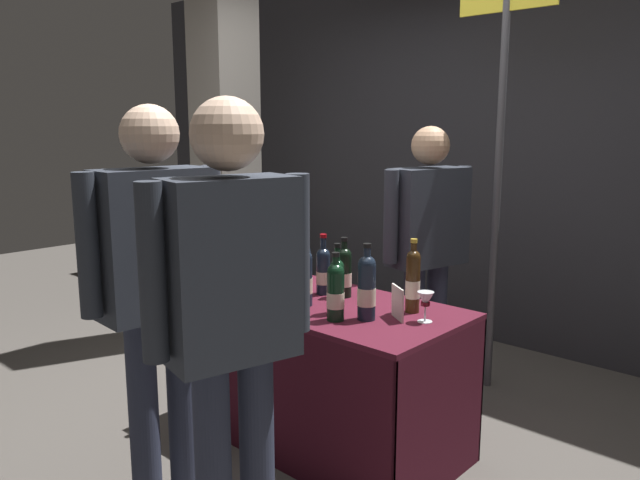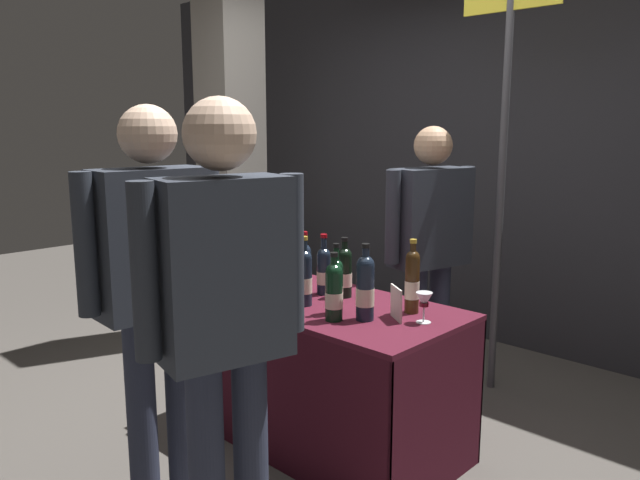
% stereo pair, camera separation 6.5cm
% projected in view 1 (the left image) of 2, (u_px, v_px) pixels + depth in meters
% --- Properties ---
extents(ground_plane, '(12.00, 12.00, 0.00)m').
position_uv_depth(ground_plane, '(320.00, 438.00, 3.15)').
color(ground_plane, '#514C47').
extents(back_partition, '(7.88, 0.12, 2.86)m').
position_uv_depth(back_partition, '(511.00, 145.00, 4.33)').
color(back_partition, '#2D2D33').
rests_on(back_partition, ground_plane).
extents(concrete_pillar, '(0.38, 0.38, 3.39)m').
position_uv_depth(concrete_pillar, '(224.00, 109.00, 4.59)').
color(concrete_pillar, gray).
rests_on(concrete_pillar, ground_plane).
extents(tasting_table, '(1.41, 0.70, 0.73)m').
position_uv_depth(tasting_table, '(320.00, 344.00, 3.06)').
color(tasting_table, '#4C1423').
rests_on(tasting_table, ground_plane).
extents(featured_wine_bottle, '(0.07, 0.07, 0.34)m').
position_uv_depth(featured_wine_bottle, '(413.00, 280.00, 2.80)').
color(featured_wine_bottle, '#38230F').
rests_on(featured_wine_bottle, tasting_table).
extents(display_bottle_0, '(0.07, 0.07, 0.33)m').
position_uv_depth(display_bottle_0, '(304.00, 269.00, 3.07)').
color(display_bottle_0, '#192333').
rests_on(display_bottle_0, tasting_table).
extents(display_bottle_1, '(0.07, 0.07, 0.34)m').
position_uv_depth(display_bottle_1, '(256.00, 252.00, 3.43)').
color(display_bottle_1, black).
rests_on(display_bottle_1, tasting_table).
extents(display_bottle_2, '(0.08, 0.08, 0.30)m').
position_uv_depth(display_bottle_2, '(344.00, 271.00, 3.06)').
color(display_bottle_2, black).
rests_on(display_bottle_2, tasting_table).
extents(display_bottle_3, '(0.07, 0.07, 0.33)m').
position_uv_depth(display_bottle_3, '(305.00, 277.00, 2.91)').
color(display_bottle_3, '#192333').
rests_on(display_bottle_3, tasting_table).
extents(display_bottle_4, '(0.07, 0.07, 0.31)m').
position_uv_depth(display_bottle_4, '(323.00, 270.00, 3.11)').
color(display_bottle_4, '#192333').
rests_on(display_bottle_4, tasting_table).
extents(display_bottle_5, '(0.07, 0.07, 0.32)m').
position_uv_depth(display_bottle_5, '(337.00, 285.00, 2.79)').
color(display_bottle_5, black).
rests_on(display_bottle_5, tasting_table).
extents(display_bottle_6, '(0.08, 0.08, 0.34)m').
position_uv_depth(display_bottle_6, '(367.00, 287.00, 2.69)').
color(display_bottle_6, '#192333').
rests_on(display_bottle_6, tasting_table).
extents(display_bottle_7, '(0.08, 0.08, 0.30)m').
position_uv_depth(display_bottle_7, '(336.00, 291.00, 2.69)').
color(display_bottle_7, black).
rests_on(display_bottle_7, tasting_table).
extents(display_bottle_8, '(0.08, 0.08, 0.36)m').
position_uv_depth(display_bottle_8, '(211.00, 260.00, 3.20)').
color(display_bottle_8, '#192333').
rests_on(display_bottle_8, tasting_table).
extents(wine_glass_near_vendor, '(0.07, 0.07, 0.13)m').
position_uv_depth(wine_glass_near_vendor, '(243.00, 274.00, 3.16)').
color(wine_glass_near_vendor, silver).
rests_on(wine_glass_near_vendor, tasting_table).
extents(wine_glass_mid, '(0.07, 0.07, 0.13)m').
position_uv_depth(wine_glass_mid, '(425.00, 301.00, 2.67)').
color(wine_glass_mid, silver).
rests_on(wine_glass_mid, tasting_table).
extents(wine_glass_near_taster, '(0.08, 0.08, 0.13)m').
position_uv_depth(wine_glass_near_taster, '(286.00, 275.00, 3.15)').
color(wine_glass_near_taster, silver).
rests_on(wine_glass_near_taster, tasting_table).
extents(flower_vase, '(0.10, 0.10, 0.42)m').
position_uv_depth(flower_vase, '(264.00, 263.00, 3.28)').
color(flower_vase, silver).
rests_on(flower_vase, tasting_table).
extents(brochure_stand, '(0.11, 0.08, 0.15)m').
position_uv_depth(brochure_stand, '(398.00, 303.00, 2.71)').
color(brochure_stand, silver).
rests_on(brochure_stand, tasting_table).
extents(vendor_presenter, '(0.31, 0.62, 1.57)m').
position_uv_depth(vendor_presenter, '(428.00, 237.00, 3.52)').
color(vendor_presenter, '#2D3347').
rests_on(vendor_presenter, ground_plane).
extents(taster_foreground_right, '(0.24, 0.62, 1.65)m').
position_uv_depth(taster_foreground_right, '(156.00, 272.00, 2.45)').
color(taster_foreground_right, '#2D3347').
rests_on(taster_foreground_right, ground_plane).
extents(taster_foreground_left, '(0.30, 0.57, 1.66)m').
position_uv_depth(taster_foreground_left, '(231.00, 308.00, 1.97)').
color(taster_foreground_left, '#2D3347').
rests_on(taster_foreground_left, ground_plane).
extents(booth_signpost, '(0.57, 0.04, 2.39)m').
position_uv_depth(booth_signpost, '(500.00, 142.00, 3.52)').
color(booth_signpost, '#47474C').
rests_on(booth_signpost, ground_plane).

